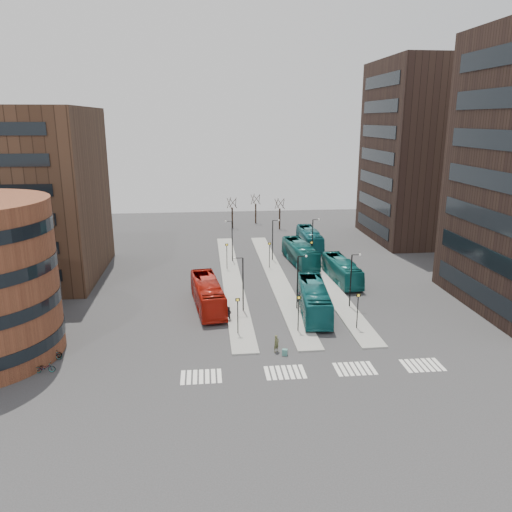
{
  "coord_description": "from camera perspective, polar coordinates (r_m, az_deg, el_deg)",
  "views": [
    {
      "loc": [
        -7.36,
        -33.25,
        20.49
      ],
      "look_at": [
        -1.48,
        22.79,
        5.0
      ],
      "focal_mm": 35.0,
      "sensor_mm": 36.0,
      "label": 1
    }
  ],
  "objects": [
    {
      "name": "teal_bus_d",
      "position": [
        82.27,
        6.13,
        1.98
      ],
      "size": [
        2.84,
        11.28,
        3.13
      ],
      "primitive_type": "imported",
      "rotation": [
        0.0,
        0.0,
        -0.02
      ],
      "color": "#145E66",
      "rests_on": "ground"
    },
    {
      "name": "tower_far",
      "position": [
        92.24,
        19.65,
        11.09
      ],
      "size": [
        20.12,
        20.0,
        30.0
      ],
      "color": "#2E2019",
      "rests_on": "ground"
    },
    {
      "name": "bicycle_near",
      "position": [
        46.19,
        -23.0,
        -11.67
      ],
      "size": [
        1.72,
        0.67,
        0.89
      ],
      "primitive_type": "imported",
      "rotation": [
        0.0,
        0.0,
        1.62
      ],
      "color": "gray",
      "rests_on": "ground"
    },
    {
      "name": "commuter_a",
      "position": [
        52.65,
        -3.18,
        -6.62
      ],
      "size": [
        0.95,
        0.86,
        1.59
      ],
      "primitive_type": "imported",
      "rotation": [
        0.0,
        0.0,
        2.74
      ],
      "color": "black",
      "rests_on": "ground"
    },
    {
      "name": "island_mid",
      "position": [
        67.12,
        2.31,
        -2.35
      ],
      "size": [
        2.5,
        45.0,
        0.15
      ],
      "primitive_type": "cube",
      "color": "gray",
      "rests_on": "ground"
    },
    {
      "name": "commuter_b",
      "position": [
        51.53,
        6.68,
        -7.11
      ],
      "size": [
        0.57,
        1.08,
        1.75
      ],
      "primitive_type": "imported",
      "rotation": [
        0.0,
        0.0,
        1.72
      ],
      "color": "black",
      "rests_on": "ground"
    },
    {
      "name": "commuter_c",
      "position": [
        56.74,
        5.03,
        -4.92
      ],
      "size": [
        1.24,
        1.26,
        1.73
      ],
      "primitive_type": "imported",
      "rotation": [
        0.0,
        0.0,
        3.96
      ],
      "color": "black",
      "rests_on": "ground"
    },
    {
      "name": "lamp_posts",
      "position": [
        64.32,
        3.16,
        0.1
      ],
      "size": [
        14.04,
        20.24,
        6.12
      ],
      "color": "black",
      "rests_on": "ground"
    },
    {
      "name": "sign_poles",
      "position": [
        59.76,
        2.92,
        -2.26
      ],
      "size": [
        12.45,
        22.12,
        3.65
      ],
      "color": "black",
      "rests_on": "ground"
    },
    {
      "name": "bicycle_far",
      "position": [
        48.14,
        -22.23,
        -10.5
      ],
      "size": [
        1.62,
        0.65,
        0.84
      ],
      "primitive_type": "imported",
      "rotation": [
        0.0,
        0.0,
        1.63
      ],
      "color": "gray",
      "rests_on": "ground"
    },
    {
      "name": "crosswalk_stripes",
      "position": [
        43.47,
        7.01,
        -12.87
      ],
      "size": [
        22.35,
        2.4,
        0.01
      ],
      "color": "silver",
      "rests_on": "ground"
    },
    {
      "name": "island_left",
      "position": [
        66.54,
        -2.81,
        -2.51
      ],
      "size": [
        2.5,
        45.0,
        0.15
      ],
      "primitive_type": "cube",
      "color": "gray",
      "rests_on": "ground"
    },
    {
      "name": "bare_trees",
      "position": [
        98.06,
        -0.02,
        4.94
      ],
      "size": [
        10.97,
        8.14,
        5.9
      ],
      "color": "black",
      "rests_on": "ground"
    },
    {
      "name": "bicycle_mid",
      "position": [
        48.26,
        -22.18,
        -10.39
      ],
      "size": [
        1.53,
        0.97,
        0.89
      ],
      "primitive_type": "imported",
      "rotation": [
        0.0,
        0.0,
        1.98
      ],
      "color": "gray",
      "rests_on": "ground"
    },
    {
      "name": "traveller",
      "position": [
        45.98,
        2.35,
        -9.97
      ],
      "size": [
        0.71,
        0.68,
        1.64
      ],
      "primitive_type": "imported",
      "rotation": [
        0.0,
        0.0,
        0.66
      ],
      "color": "brown",
      "rests_on": "ground"
    },
    {
      "name": "teal_bus_b",
      "position": [
        73.11,
        5.06,
        0.33
      ],
      "size": [
        3.73,
        11.65,
        3.19
      ],
      "primitive_type": "imported",
      "rotation": [
        0.0,
        0.0,
        0.09
      ],
      "color": "#125B5A",
      "rests_on": "ground"
    },
    {
      "name": "red_bus",
      "position": [
        56.26,
        -5.56,
        -4.33
      ],
      "size": [
        4.03,
        11.67,
        3.18
      ],
      "primitive_type": "imported",
      "rotation": [
        0.0,
        0.0,
        0.12
      ],
      "color": "#AF190D",
      "rests_on": "ground"
    },
    {
      "name": "island_right",
      "position": [
        68.21,
        7.31,
        -2.17
      ],
      "size": [
        2.5,
        45.0,
        0.15
      ],
      "primitive_type": "cube",
      "color": "gray",
      "rests_on": "ground"
    },
    {
      "name": "teal_bus_c",
      "position": [
        65.94,
        9.76,
        -1.62
      ],
      "size": [
        2.95,
        10.64,
        2.94
      ],
      "primitive_type": "imported",
      "rotation": [
        0.0,
        0.0,
        0.05
      ],
      "color": "#135F5F",
      "rests_on": "ground"
    },
    {
      "name": "ground",
      "position": [
        39.74,
        5.77,
        -15.75
      ],
      "size": [
        160.0,
        160.0,
        0.0
      ],
      "primitive_type": "plane",
      "color": "#2C2C2F",
      "rests_on": "ground"
    },
    {
      "name": "teal_bus_a",
      "position": [
        54.74,
        6.59,
        -4.88
      ],
      "size": [
        3.98,
        11.98,
        3.27
      ],
      "primitive_type": "imported",
      "rotation": [
        0.0,
        0.0,
        -0.11
      ],
      "color": "#12575A",
      "rests_on": "ground"
    },
    {
      "name": "suitcase",
      "position": [
        45.64,
        3.31,
        -10.93
      ],
      "size": [
        0.55,
        0.49,
        0.57
      ],
      "primitive_type": "cube",
      "rotation": [
        0.0,
        0.0,
        -0.32
      ],
      "color": "#1C2A9D",
      "rests_on": "ground"
    }
  ]
}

